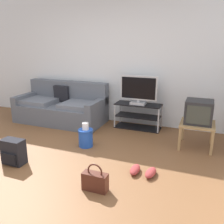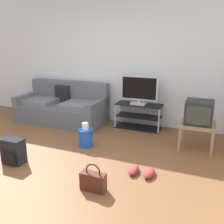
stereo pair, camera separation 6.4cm
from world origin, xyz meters
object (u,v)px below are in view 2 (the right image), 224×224
(couch, at_px, (63,107))
(side_table, at_px, (197,127))
(flat_tv, at_px, (139,90))
(backpack, at_px, (13,151))
(crt_tv, at_px, (199,112))
(cleaning_bucket, at_px, (86,136))
(tv_stand, at_px, (139,116))
(handbag, at_px, (93,181))
(sneakers_pair, at_px, (142,171))

(couch, relative_size, side_table, 3.52)
(flat_tv, relative_size, backpack, 2.00)
(crt_tv, relative_size, cleaning_bucket, 1.03)
(couch, height_order, cleaning_bucket, couch)
(flat_tv, relative_size, side_table, 1.35)
(tv_stand, relative_size, cleaning_bucket, 2.22)
(couch, xyz_separation_m, handbag, (1.84, -2.15, -0.19))
(handbag, relative_size, cleaning_bucket, 0.83)
(crt_tv, height_order, sneakers_pair, crt_tv)
(handbag, relative_size, sneakers_pair, 0.97)
(flat_tv, distance_m, handbag, 2.41)
(handbag, distance_m, cleaning_bucket, 1.31)
(backpack, xyz_separation_m, cleaning_bucket, (0.70, 0.94, -0.01))
(sneakers_pair, bearing_deg, handbag, -127.82)
(crt_tv, distance_m, handbag, 2.14)
(tv_stand, bearing_deg, sneakers_pair, -72.12)
(flat_tv, bearing_deg, cleaning_bucket, -115.59)
(cleaning_bucket, bearing_deg, handbag, -57.62)
(couch, xyz_separation_m, backpack, (0.44, -1.98, -0.13))
(crt_tv, xyz_separation_m, sneakers_pair, (-0.61, -1.22, -0.58))
(tv_stand, xyz_separation_m, handbag, (0.13, -2.34, -0.13))
(couch, bearing_deg, flat_tv, 5.57)
(sneakers_pair, bearing_deg, backpack, -167.77)
(side_table, distance_m, handbag, 2.08)
(couch, bearing_deg, backpack, -77.50)
(sneakers_pair, bearing_deg, cleaning_bucket, 154.92)
(cleaning_bucket, bearing_deg, crt_tv, 21.16)
(crt_tv, xyz_separation_m, cleaning_bucket, (-1.76, -0.68, -0.44))
(flat_tv, bearing_deg, backpack, -120.80)
(backpack, relative_size, handbag, 1.07)
(flat_tv, height_order, crt_tv, flat_tv)
(tv_stand, bearing_deg, side_table, -25.51)
(flat_tv, xyz_separation_m, backpack, (-1.28, -2.14, -0.62))
(couch, distance_m, handbag, 2.84)
(crt_tv, distance_m, cleaning_bucket, 1.94)
(crt_tv, relative_size, sneakers_pair, 1.21)
(side_table, height_order, handbag, side_table)
(couch, xyz_separation_m, sneakers_pair, (2.28, -1.58, -0.27))
(backpack, height_order, handbag, backpack)
(backpack, bearing_deg, tv_stand, 63.67)
(crt_tv, relative_size, handbag, 1.24)
(couch, distance_m, side_table, 2.92)
(side_table, height_order, cleaning_bucket, side_table)
(tv_stand, xyz_separation_m, cleaning_bucket, (-0.58, -1.23, -0.08))
(side_table, xyz_separation_m, backpack, (-2.46, -1.60, -0.18))
(tv_stand, height_order, side_table, tv_stand)
(backpack, height_order, sneakers_pair, backpack)
(side_table, relative_size, sneakers_pair, 1.53)
(couch, height_order, tv_stand, couch)
(backpack, bearing_deg, cleaning_bucket, 57.45)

